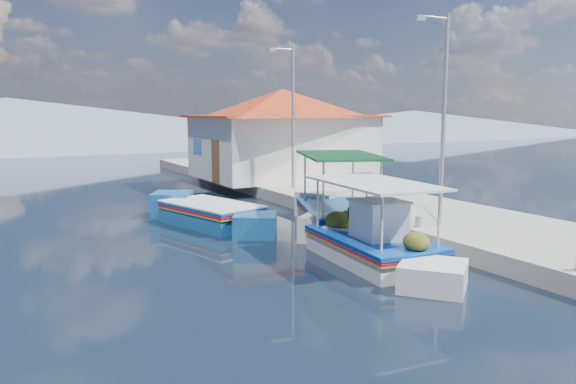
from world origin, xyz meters
name	(u,v)px	position (x,y,z in m)	size (l,w,h in m)	color
ground	(348,281)	(0.00, 0.00, 0.00)	(160.00, 160.00, 0.00)	black
quay	(389,209)	(5.90, 6.00, 0.25)	(5.00, 44.00, 0.50)	#9C9992
bollards	(354,205)	(3.80, 5.25, 0.65)	(0.20, 17.20, 0.30)	#A5A8AD
main_caique	(371,244)	(1.51, 1.18, 0.44)	(2.38, 6.89, 2.28)	white
caique_green_canopy	(337,218)	(2.75, 4.66, 0.41)	(3.82, 6.83, 2.73)	white
caique_blue_hull	(211,216)	(-0.51, 7.42, 0.31)	(3.06, 6.17, 1.14)	#195897
harbor_building	(283,132)	(6.20, 15.00, 2.78)	(10.49, 10.49, 4.40)	white
lamp_post_near	(442,109)	(4.51, 2.00, 3.85)	(1.21, 0.14, 6.00)	#A5A8AD
lamp_post_far	(291,110)	(4.51, 11.00, 3.85)	(1.21, 0.14, 6.00)	#A5A8AD
mountain_ridge	(120,126)	(6.54, 56.00, 2.04)	(171.40, 96.00, 5.50)	slate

